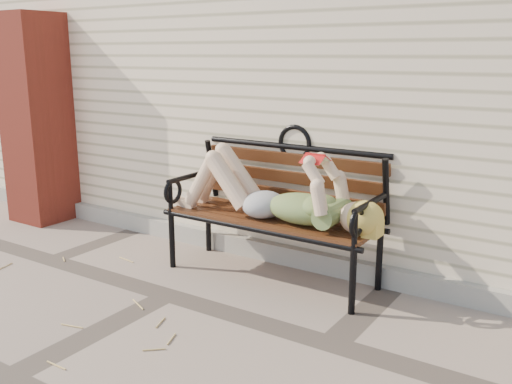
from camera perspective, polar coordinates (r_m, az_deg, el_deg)
The scene contains 7 objects.
ground at distance 4.05m, azimuth -8.80°, elevation -10.15°, with size 80.00×80.00×0.00m, color gray.
house_wall at distance 6.26m, azimuth 9.69°, elevation 12.38°, with size 8.00×4.00×3.00m, color beige.
foundation_strip at distance 4.73m, azimuth -0.97°, elevation -5.42°, with size 8.00×0.10×0.15m, color #9C988D.
brick_pillar at distance 5.97m, azimuth -21.03°, elevation 6.80°, with size 0.50×0.50×2.00m, color #9F3224.
garden_bench at distance 4.19m, azimuth 2.25°, elevation -0.18°, with size 1.71×0.68×1.11m.
reading_woman at distance 4.06m, azimuth 1.44°, elevation -0.09°, with size 1.61×0.37×0.51m.
straw_scatter at distance 4.61m, azimuth -20.70°, elevation -7.78°, with size 2.75×1.75×0.01m.
Camera 1 is at (2.51, -2.73, 1.63)m, focal length 40.00 mm.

